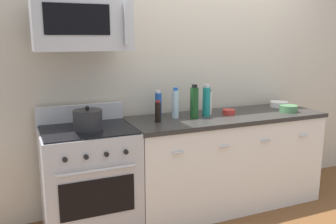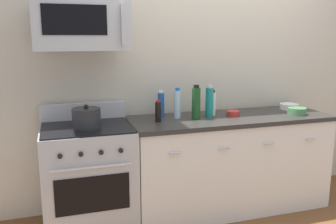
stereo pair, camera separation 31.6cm
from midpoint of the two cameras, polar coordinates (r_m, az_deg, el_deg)
name	(u,v)px [view 1 (the left image)]	position (r m, az deg, el deg)	size (l,w,h in m)	color
ground_plane	(224,204)	(3.79, 6.41, -14.21)	(6.03, 6.03, 0.00)	brown
back_wall	(207,67)	(3.79, 3.79, 7.08)	(5.02, 0.10, 2.70)	beige
counter_unit	(225,160)	(3.62, 6.58, -7.64)	(1.93, 0.66, 0.92)	silver
range_oven	(89,180)	(3.21, -15.13, -10.41)	(0.76, 0.69, 1.07)	#B7BABF
microwave	(81,25)	(3.03, -16.58, 13.07)	(0.74, 0.44, 0.40)	#B7BABF
bottle_water_clear	(175,104)	(3.32, -1.54, 1.30)	(0.06, 0.06, 0.28)	silver
bottle_soy_sauce_dark	(158,112)	(3.17, -4.46, 0.00)	(0.05, 0.05, 0.19)	black
bottle_wine_green	(194,102)	(3.30, 1.47, 1.50)	(0.08, 0.08, 0.31)	#19471E
bottle_vinegar_white	(209,103)	(3.49, 3.86, 1.48)	(0.06, 0.06, 0.24)	silver
bottle_sparkling_teal	(206,101)	(3.41, 3.44, 1.70)	(0.07, 0.07, 0.30)	#197F7A
bottle_soda_blue	(158,104)	(3.40, -4.20, 1.21)	(0.06, 0.06, 0.25)	#1E4CA5
bowl_white_ceramic	(279,104)	(4.01, 15.01, 1.20)	(0.19, 0.19, 0.06)	white
bowl_red_small	(229,112)	(3.52, 7.07, 0.01)	(0.12, 0.12, 0.05)	#B72D28
bowl_green_glaze	(288,108)	(3.77, 16.24, 0.54)	(0.18, 0.18, 0.07)	#477A4C
stockpot	(88,120)	(3.00, -15.53, -1.24)	(0.23, 0.23, 0.20)	#262628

